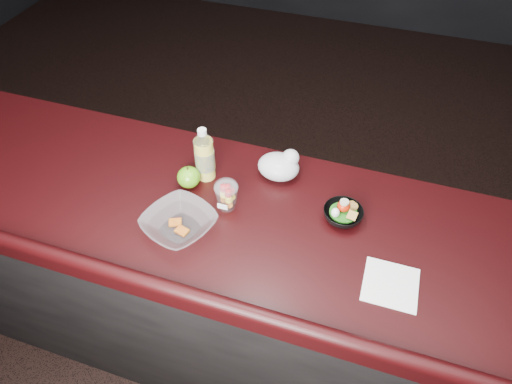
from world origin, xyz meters
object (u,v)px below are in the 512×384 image
at_px(lemonade_bottle, 205,158).
at_px(fruit_cup, 226,194).
at_px(takeout_bowl, 179,223).
at_px(green_apple, 189,177).
at_px(snack_bowl, 343,213).

bearing_deg(lemonade_bottle, fruit_cup, -43.22).
bearing_deg(takeout_bowl, green_apple, 104.88).
distance_m(lemonade_bottle, takeout_bowl, 0.27).
distance_m(fruit_cup, green_apple, 0.18).
bearing_deg(fruit_cup, green_apple, 161.43).
height_order(snack_bowl, takeout_bowl, snack_bowl).
xyz_separation_m(snack_bowl, takeout_bowl, (-0.50, -0.21, 0.00)).
height_order(lemonade_bottle, takeout_bowl, lemonade_bottle).
bearing_deg(lemonade_bottle, snack_bowl, -5.40).
relative_size(green_apple, takeout_bowl, 0.30).
height_order(green_apple, takeout_bowl, green_apple).
bearing_deg(snack_bowl, lemonade_bottle, 174.60).
bearing_deg(lemonade_bottle, takeout_bowl, -87.22).
bearing_deg(fruit_cup, snack_bowl, 10.21).
bearing_deg(green_apple, snack_bowl, 1.46).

